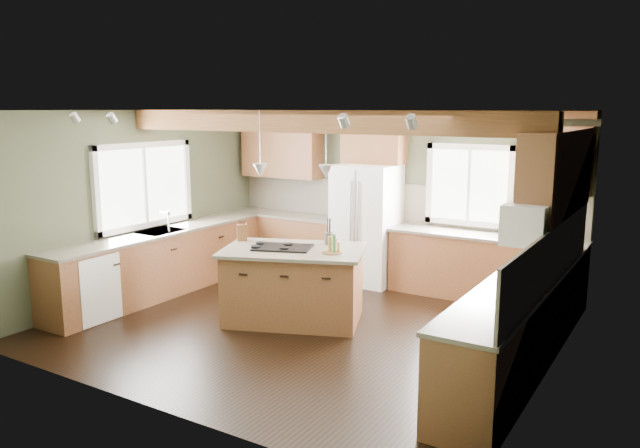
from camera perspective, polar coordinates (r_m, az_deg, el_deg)
The scene contains 37 objects.
floor at distance 7.73m, azimuth -1.18°, elevation -9.30°, with size 5.60×5.60×0.00m, color black.
ceiling at distance 7.27m, azimuth -1.26°, elevation 10.36°, with size 5.60×5.60×0.00m, color silver.
wall_back at distance 9.56m, azimuth 6.93°, elevation 2.51°, with size 5.60×5.60×0.00m, color #464E37.
wall_left at distance 9.20m, azimuth -16.06°, elevation 1.86°, with size 5.00×5.00×0.00m, color #464E37.
wall_right at distance 6.35m, azimuth 20.53°, elevation -2.16°, with size 5.00×5.00×0.00m, color #464E37.
ceiling_beam at distance 7.36m, azimuth -0.83°, elevation 9.35°, with size 5.55×0.26×0.26m, color #522E17.
soffit_trim at distance 9.38m, azimuth 6.84°, elevation 9.96°, with size 5.55×0.20×0.10m, color #522E17.
backsplash_back at distance 9.56m, azimuth 6.88°, elevation 1.97°, with size 5.58×0.03×0.58m, color brown.
backsplash_right at distance 6.42m, azimuth 20.44°, elevation -2.84°, with size 0.03×3.70×0.58m, color brown.
base_cab_back_left at distance 10.33m, azimuth -2.93°, elevation -1.67°, with size 2.02×0.60×0.88m, color brown.
counter_back_left at distance 10.24m, azimuth -2.96°, elevation 0.84°, with size 2.06×0.64×0.04m, color #443C31.
base_cab_back_right at distance 8.93m, azimuth 14.72°, elevation -3.95°, with size 2.62×0.60×0.88m, color brown.
counter_back_right at distance 8.83m, azimuth 14.86°, elevation -1.06°, with size 2.66×0.64×0.04m, color #443C31.
base_cab_left at distance 9.18m, azimuth -14.29°, elevation -3.55°, with size 0.60×3.70×0.88m, color brown.
counter_left at distance 9.08m, azimuth -14.42°, elevation -0.73°, with size 0.64×3.74×0.04m, color #443C31.
base_cab_right at distance 6.69m, azimuth 17.59°, elevation -9.01°, with size 0.60×3.70×0.88m, color brown.
counter_right at distance 6.56m, azimuth 17.82°, elevation -5.22°, with size 0.64×3.74×0.04m, color #443C31.
upper_cab_back_left at distance 10.33m, azimuth -3.54°, elevation 6.79°, with size 1.40×0.35×0.90m, color brown.
upper_cab_over_fridge at distance 9.45m, azimuth 4.94°, elevation 7.64°, with size 0.96×0.35×0.70m, color brown.
upper_cab_right at distance 7.16m, azimuth 20.92°, elevation 4.46°, with size 0.35×2.20×0.90m, color brown.
upper_cab_back_corner at distance 8.62m, azimuth 20.61°, elevation 5.39°, with size 0.90×0.35×0.90m, color brown.
window_left at distance 9.18m, azimuth -15.82°, elevation 3.43°, with size 0.04×1.60×1.05m, color white.
window_back at distance 9.09m, azimuth 13.52°, elevation 3.48°, with size 1.10×0.04×1.00m, color white.
sink at distance 9.08m, azimuth -14.42°, elevation -0.70°, with size 0.50×0.65×0.03m, color #262628.
faucet at distance 8.92m, azimuth -13.66°, elevation 0.09°, with size 0.02×0.02×0.28m, color #B2B2B7.
dishwasher at distance 8.36m, azimuth -20.65°, elevation -5.37°, with size 0.60×0.60×0.84m, color white.
oven at distance 5.52m, azimuth 14.07°, elevation -13.18°, with size 0.60×0.72×0.84m, color white.
microwave at distance 6.30m, azimuth 18.63°, elevation 0.18°, with size 0.40×0.70×0.38m, color white.
pendant_left at distance 7.63m, azimuth -5.48°, elevation 4.91°, with size 0.18×0.18×0.16m, color #B2B2B7.
pendant_right at distance 7.46m, azimuth 0.54°, elevation 4.82°, with size 0.18×0.18×0.16m, color #B2B2B7.
refrigerator at distance 9.42m, azimuth 4.25°, elevation -0.03°, with size 0.90×0.74×1.80m, color white.
island at distance 7.81m, azimuth -2.42°, elevation -5.70°, with size 1.62×0.99×0.88m, color brown.
island_top at distance 7.69m, azimuth -2.45°, elevation -2.41°, with size 1.73×1.10×0.04m, color #443C31.
cooktop at distance 7.72m, azimuth -3.43°, elevation -2.15°, with size 0.70×0.47×0.02m, color black.
knife_block at distance 8.19m, azimuth -7.14°, elevation -0.78°, with size 0.13×0.10×0.21m, color brown.
utensil_crock at distance 7.92m, azimuth 0.79°, elevation -1.32°, with size 0.11×0.11×0.15m, color #3B322F.
bottle_tray at distance 7.43m, azimuth 1.12°, elevation -1.84°, with size 0.24×0.24×0.22m, color brown, non-canonical shape.
Camera 1 is at (3.95, -6.11, 2.62)m, focal length 35.00 mm.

